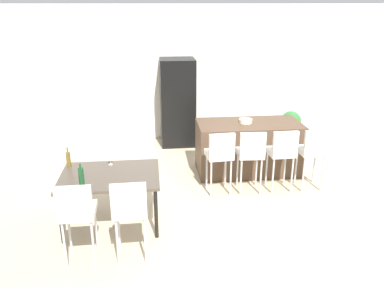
% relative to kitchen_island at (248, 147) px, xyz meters
% --- Properties ---
extents(ground_plane, '(10.00, 10.00, 0.00)m').
position_rel_kitchen_island_xyz_m(ground_plane, '(-0.31, -0.98, -0.46)').
color(ground_plane, '#C6B28E').
extents(back_wall, '(10.00, 0.12, 2.90)m').
position_rel_kitchen_island_xyz_m(back_wall, '(-0.31, 2.07, 0.99)').
color(back_wall, silver).
rests_on(back_wall, ground_plane).
extents(kitchen_island, '(1.83, 0.87, 0.92)m').
position_rel_kitchen_island_xyz_m(kitchen_island, '(0.00, 0.00, 0.00)').
color(kitchen_island, '#4C3828').
rests_on(kitchen_island, ground_plane).
extents(bar_chair_left, '(0.43, 0.43, 1.05)m').
position_rel_kitchen_island_xyz_m(bar_chair_left, '(-0.67, -0.82, 0.24)').
color(bar_chair_left, silver).
rests_on(bar_chair_left, ground_plane).
extents(bar_chair_middle, '(0.42, 0.42, 1.05)m').
position_rel_kitchen_island_xyz_m(bar_chair_middle, '(-0.17, -0.82, 0.24)').
color(bar_chair_middle, silver).
rests_on(bar_chair_middle, ground_plane).
extents(bar_chair_right, '(0.41, 0.41, 1.05)m').
position_rel_kitchen_island_xyz_m(bar_chair_right, '(0.34, -0.82, 0.24)').
color(bar_chair_right, silver).
rests_on(bar_chair_right, ground_plane).
extents(bar_chair_far, '(0.40, 0.40, 1.05)m').
position_rel_kitchen_island_xyz_m(bar_chair_far, '(0.85, -0.82, 0.24)').
color(bar_chair_far, silver).
rests_on(bar_chair_far, ground_plane).
extents(dining_table, '(1.32, 0.99, 0.74)m').
position_rel_kitchen_island_xyz_m(dining_table, '(-2.31, -1.55, 0.22)').
color(dining_table, '#4C4238').
rests_on(dining_table, ground_plane).
extents(dining_chair_near, '(0.41, 0.41, 1.05)m').
position_rel_kitchen_island_xyz_m(dining_chair_near, '(-2.60, -2.40, 0.24)').
color(dining_chair_near, silver).
rests_on(dining_chair_near, ground_plane).
extents(dining_chair_far, '(0.41, 0.41, 1.05)m').
position_rel_kitchen_island_xyz_m(dining_chair_far, '(-2.01, -2.40, 0.24)').
color(dining_chair_far, silver).
rests_on(dining_chair_far, ground_plane).
extents(wine_bottle_right, '(0.06, 0.06, 0.30)m').
position_rel_kitchen_island_xyz_m(wine_bottle_right, '(-2.90, -1.24, 0.40)').
color(wine_bottle_right, brown).
rests_on(wine_bottle_right, dining_table).
extents(wine_bottle_middle, '(0.07, 0.07, 0.31)m').
position_rel_kitchen_island_xyz_m(wine_bottle_middle, '(-2.62, -1.87, 0.41)').
color(wine_bottle_middle, '#194723').
rests_on(wine_bottle_middle, dining_table).
extents(wine_glass_left, '(0.07, 0.07, 0.17)m').
position_rel_kitchen_island_xyz_m(wine_glass_left, '(-2.32, -1.20, 0.40)').
color(wine_glass_left, silver).
rests_on(wine_glass_left, dining_table).
extents(refrigerator, '(0.72, 0.68, 1.84)m').
position_rel_kitchen_island_xyz_m(refrigerator, '(-1.15, 1.63, 0.46)').
color(refrigerator, black).
rests_on(refrigerator, ground_plane).
extents(fruit_bowl, '(0.23, 0.23, 0.07)m').
position_rel_kitchen_island_xyz_m(fruit_bowl, '(-0.07, 0.02, 0.50)').
color(fruit_bowl, beige).
rests_on(fruit_bowl, kitchen_island).
extents(potted_plant, '(0.45, 0.45, 0.65)m').
position_rel_kitchen_island_xyz_m(potted_plant, '(1.38, 1.62, -0.07)').
color(potted_plant, '#996B4C').
rests_on(potted_plant, ground_plane).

